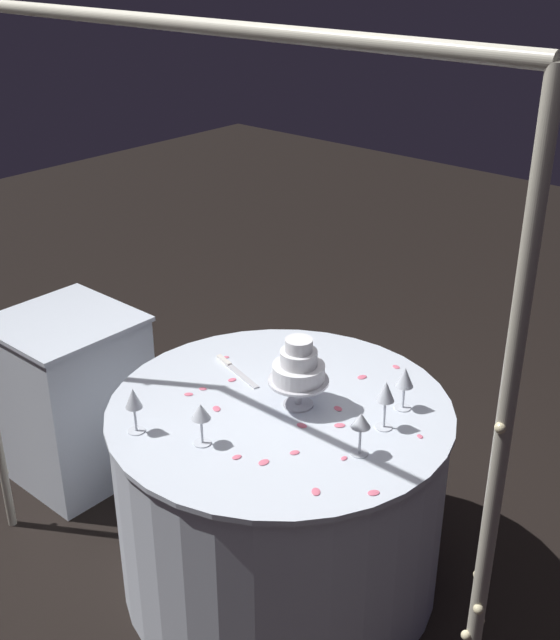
{
  "coord_description": "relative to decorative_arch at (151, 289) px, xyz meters",
  "views": [
    {
      "loc": [
        -1.62,
        1.86,
        2.33
      ],
      "look_at": [
        0.0,
        0.0,
        1.13
      ],
      "focal_mm": 44.95,
      "sensor_mm": 36.0,
      "label": 1
    }
  ],
  "objects": [
    {
      "name": "rose_petal_10",
      "position": [
        -0.24,
        -0.59,
        -0.64
      ],
      "size": [
        0.05,
        0.05,
        0.0
      ],
      "primitive_type": "ellipsoid",
      "rotation": [
        0.0,
        0.0,
        0.86
      ],
      "color": "#EA6B84",
      "rests_on": "main_table"
    },
    {
      "name": "wine_glass_3",
      "position": [
        -0.36,
        -0.68,
        -0.51
      ],
      "size": [
        0.06,
        0.06,
        0.18
      ],
      "color": "silver",
      "rests_on": "main_table"
    },
    {
      "name": "side_table",
      "position": [
        1.18,
        -0.44,
        -1.03
      ],
      "size": [
        0.57,
        0.57,
        0.8
      ],
      "color": "silver",
      "rests_on": "ground"
    },
    {
      "name": "wine_glass_0",
      "position": [
        0.04,
        -0.2,
        -0.53
      ],
      "size": [
        0.07,
        0.07,
        0.15
      ],
      "color": "silver",
      "rests_on": "main_table"
    },
    {
      "name": "rose_petal_8",
      "position": [
        0.31,
        -0.39,
        -0.64
      ],
      "size": [
        0.04,
        0.04,
        0.0
      ],
      "primitive_type": "ellipsoid",
      "rotation": [
        0.0,
        0.0,
        3.85
      ],
      "color": "#EA6B84",
      "rests_on": "main_table"
    },
    {
      "name": "rose_petal_12",
      "position": [
        -0.1,
        -0.92,
        -0.64
      ],
      "size": [
        0.04,
        0.05,
        0.0
      ],
      "primitive_type": "ellipsoid",
      "rotation": [
        0.0,
        0.0,
        4.42
      ],
      "color": "#EA6B84",
      "rests_on": "main_table"
    },
    {
      "name": "rose_petal_2",
      "position": [
        0.26,
        -0.57,
        -0.64
      ],
      "size": [
        0.03,
        0.04,
        0.0
      ],
      "primitive_type": "ellipsoid",
      "rotation": [
        0.0,
        0.0,
        4.47
      ],
      "color": "#EA6B84",
      "rests_on": "main_table"
    },
    {
      "name": "rose_petal_18",
      "position": [
        0.41,
        -0.69,
        -0.64
      ],
      "size": [
        0.03,
        0.03,
        0.0
      ],
      "primitive_type": "ellipsoid",
      "rotation": [
        0.0,
        0.0,
        0.66
      ],
      "color": "#EA6B84",
      "rests_on": "main_table"
    },
    {
      "name": "rose_petal_1",
      "position": [
        -0.1,
        -0.22,
        -0.64
      ],
      "size": [
        0.03,
        0.04,
        0.0
      ],
      "primitive_type": "ellipsoid",
      "rotation": [
        0.0,
        0.0,
        1.3
      ],
      "color": "#EA6B84",
      "rests_on": "main_table"
    },
    {
      "name": "rose_petal_9",
      "position": [
        0.3,
        -0.45,
        -0.64
      ],
      "size": [
        0.04,
        0.03,
        0.0
      ],
      "primitive_type": "ellipsoid",
      "rotation": [
        0.0,
        0.0,
        0.52
      ],
      "color": "#EA6B84",
      "rests_on": "main_table"
    },
    {
      "name": "rose_petal_5",
      "position": [
        0.03,
        -0.72,
        -0.64
      ],
      "size": [
        0.04,
        0.03,
        0.0
      ],
      "primitive_type": "ellipsoid",
      "rotation": [
        0.0,
        0.0,
        3.66
      ],
      "color": "#EA6B84",
      "rests_on": "main_table"
    },
    {
      "name": "main_table",
      "position": [
        -0.0,
        -0.55,
        -1.04
      ],
      "size": [
        1.26,
        1.26,
        0.78
      ],
      "color": "silver",
      "rests_on": "ground"
    },
    {
      "name": "rose_petal_11",
      "position": [
        -0.19,
        -0.26,
        -0.64
      ],
      "size": [
        0.03,
        0.04,
        0.0
      ],
      "primitive_type": "ellipsoid",
      "rotation": [
        0.0,
        0.0,
        1.47
      ],
      "color": "#EA6B84",
      "rests_on": "main_table"
    },
    {
      "name": "rose_petal_3",
      "position": [
        -0.14,
        -0.5,
        -0.64
      ],
      "size": [
        0.04,
        0.03,
        0.0
      ],
      "primitive_type": "ellipsoid",
      "rotation": [
        0.0,
        0.0,
        0.02
      ],
      "color": "#EA6B84",
      "rests_on": "main_table"
    },
    {
      "name": "ground_plane",
      "position": [
        -0.0,
        -0.55,
        -1.43
      ],
      "size": [
        12.0,
        12.0,
        0.0
      ],
      "primitive_type": "plane",
      "color": "black"
    },
    {
      "name": "tiered_cake",
      "position": [
        -0.04,
        -0.6,
        -0.49
      ],
      "size": [
        0.22,
        0.22,
        0.27
      ],
      "color": "silver",
      "rests_on": "main_table"
    },
    {
      "name": "rose_petal_4",
      "position": [
        -0.15,
        -1.07,
        -0.64
      ],
      "size": [
        0.04,
        0.03,
        0.0
      ],
      "primitive_type": "ellipsoid",
      "rotation": [
        0.0,
        0.0,
        6.08
      ],
      "color": "#EA6B84",
      "rests_on": "main_table"
    },
    {
      "name": "wine_glass_1",
      "position": [
        -0.34,
        -0.83,
        -0.52
      ],
      "size": [
        0.06,
        0.06,
        0.17
      ],
      "color": "silver",
      "rests_on": "main_table"
    },
    {
      "name": "rose_petal_15",
      "position": [
        -0.41,
        -0.25,
        -0.64
      ],
      "size": [
        0.05,
        0.05,
        0.0
      ],
      "primitive_type": "ellipsoid",
      "rotation": [
        0.0,
        0.0,
        5.45
      ],
      "color": "#EA6B84",
      "rests_on": "main_table"
    },
    {
      "name": "rose_petal_0",
      "position": [
        -0.49,
        -0.72,
        -0.64
      ],
      "size": [
        0.03,
        0.03,
        0.0
      ],
      "primitive_type": "ellipsoid",
      "rotation": [
        0.0,
        0.0,
        5.81
      ],
      "color": "#EA6B84",
      "rests_on": "main_table"
    },
    {
      "name": "rose_petal_14",
      "position": [
        0.16,
        -0.39,
        -0.64
      ],
      "size": [
        0.05,
        0.04,
        0.0
      ],
      "primitive_type": "ellipsoid",
      "rotation": [
        0.0,
        0.0,
        2.62
      ],
      "color": "#EA6B84",
      "rests_on": "main_table"
    },
    {
      "name": "wine_glass_4",
      "position": [
        0.27,
        -0.1,
        -0.52
      ],
      "size": [
        0.06,
        0.06,
        0.17
      ],
      "color": "silver",
      "rests_on": "main_table"
    },
    {
      "name": "rose_petal_16",
      "position": [
        -0.37,
        -0.45,
        -0.64
      ],
      "size": [
        0.02,
        0.03,
        0.0
      ],
      "primitive_type": "ellipsoid",
      "rotation": [
        0.0,
        0.0,
        4.79
      ],
      "color": "#EA6B84",
      "rests_on": "main_table"
    },
    {
      "name": "rose_petal_6",
      "position": [
        -0.23,
        -0.36,
        -0.64
      ],
      "size": [
        0.04,
        0.04,
        0.0
      ],
      "primitive_type": "ellipsoid",
      "rotation": [
        0.0,
        0.0,
        1.11
      ],
      "color": "#EA6B84",
      "rests_on": "main_table"
    },
    {
      "name": "cake_knife",
      "position": [
        0.31,
        -0.63,
        -0.64
      ],
      "size": [
        0.29,
        0.1,
        0.01
      ],
      "color": "silver",
      "rests_on": "main_table"
    },
    {
      "name": "rose_petal_7",
      "position": [
        -0.54,
        -0.36,
        -0.64
      ],
      "size": [
        0.04,
        0.05,
        0.0
      ],
      "primitive_type": "ellipsoid",
      "rotation": [
        0.0,
        0.0,
        1.03
      ],
      "color": "#EA6B84",
      "rests_on": "main_table"
    },
    {
      "name": "decorative_arch",
      "position": [
        0.0,
        0.0,
        0.0
      ],
      "size": [
        2.2,
        0.06,
        2.16
      ],
      "color": "#B7B29E",
      "rests_on": "ground"
    },
    {
      "name": "wine_glass_2",
      "position": [
        -0.39,
        -0.5,
        -0.52
      ],
      "size": [
        0.07,
        0.07,
        0.16
      ],
      "color": "silver",
      "rests_on": "main_table"
    },
    {
      "name": "rose_petal_13",
      "position": [
        0.1,
        -0.69,
        -0.64
      ],
      "size": [
        0.04,
        0.03,
        0.0
      ],
      "primitive_type": "ellipsoid",
      "rotation": [
        0.0,
        0.0,
        3.67
      ],
      "color": "#EA6B84",
      "rests_on": "main_table"
    },
    {
      "name": "rose_petal_17",
      "position": [
        -0.17,
        -0.67,
        -0.64
      ],
      "size": [
        0.04,
        0.04,
        0.0
      ],
      "primitive_type": "ellipsoid",
      "rotation": [
        0.0,
        0.0,
        5.92
      ],
      "color": "#EA6B84",
      "rests_on": "main_table"
    }
  ]
}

